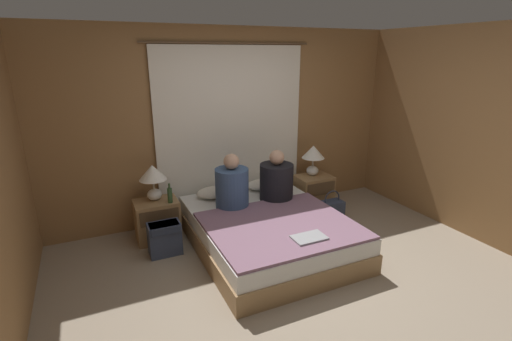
{
  "coord_description": "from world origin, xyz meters",
  "views": [
    {
      "loc": [
        -1.75,
        -2.62,
        2.18
      ],
      "look_at": [
        0.0,
        1.15,
        0.85
      ],
      "focal_mm": 26.0,
      "sensor_mm": 36.0,
      "label": 1
    }
  ],
  "objects_px": {
    "lamp_left": "(153,176)",
    "pillow_left": "(215,192)",
    "bed": "(267,231)",
    "person_left_in_bed": "(232,186)",
    "nightstand_right": "(313,192)",
    "backpack_on_floor": "(165,237)",
    "pillow_right": "(264,184)",
    "laptop_on_bed": "(309,238)",
    "person_right_in_bed": "(276,180)",
    "lamp_right": "(313,155)",
    "nightstand_left": "(157,220)",
    "handbag_on_floor": "(331,209)",
    "beer_bottle_on_left_stand": "(170,195)"
  },
  "relations": [
    {
      "from": "lamp_left",
      "to": "pillow_left",
      "type": "height_order",
      "value": "lamp_left"
    },
    {
      "from": "person_left_in_bed",
      "to": "nightstand_left",
      "type": "bearing_deg",
      "value": 158.09
    },
    {
      "from": "nightstand_left",
      "to": "nightstand_right",
      "type": "distance_m",
      "value": 2.23
    },
    {
      "from": "nightstand_left",
      "to": "person_right_in_bed",
      "type": "distance_m",
      "value": 1.53
    },
    {
      "from": "nightstand_right",
      "to": "lamp_left",
      "type": "height_order",
      "value": "lamp_left"
    },
    {
      "from": "lamp_right",
      "to": "handbag_on_floor",
      "type": "bearing_deg",
      "value": -85.42
    },
    {
      "from": "bed",
      "to": "nightstand_right",
      "type": "bearing_deg",
      "value": 33.4
    },
    {
      "from": "pillow_right",
      "to": "person_right_in_bed",
      "type": "distance_m",
      "value": 0.45
    },
    {
      "from": "bed",
      "to": "person_left_in_bed",
      "type": "bearing_deg",
      "value": 124.52
    },
    {
      "from": "lamp_left",
      "to": "backpack_on_floor",
      "type": "height_order",
      "value": "lamp_left"
    },
    {
      "from": "bed",
      "to": "nightstand_right",
      "type": "height_order",
      "value": "nightstand_right"
    },
    {
      "from": "pillow_right",
      "to": "handbag_on_floor",
      "type": "xyz_separation_m",
      "value": [
        0.8,
        -0.47,
        -0.33
      ]
    },
    {
      "from": "beer_bottle_on_left_stand",
      "to": "laptop_on_bed",
      "type": "distance_m",
      "value": 1.72
    },
    {
      "from": "nightstand_left",
      "to": "pillow_right",
      "type": "distance_m",
      "value": 1.48
    },
    {
      "from": "pillow_left",
      "to": "pillow_right",
      "type": "distance_m",
      "value": 0.7
    },
    {
      "from": "person_right_in_bed",
      "to": "laptop_on_bed",
      "type": "distance_m",
      "value": 1.15
    },
    {
      "from": "handbag_on_floor",
      "to": "nightstand_left",
      "type": "bearing_deg",
      "value": 169.93
    },
    {
      "from": "lamp_right",
      "to": "person_left_in_bed",
      "type": "relative_size",
      "value": 0.66
    },
    {
      "from": "laptop_on_bed",
      "to": "pillow_left",
      "type": "bearing_deg",
      "value": 106.65
    },
    {
      "from": "bed",
      "to": "person_right_in_bed",
      "type": "xyz_separation_m",
      "value": [
        0.32,
        0.4,
        0.45
      ]
    },
    {
      "from": "pillow_right",
      "to": "beer_bottle_on_left_stand",
      "type": "xyz_separation_m",
      "value": [
        -1.31,
        -0.18,
        0.13
      ]
    },
    {
      "from": "handbag_on_floor",
      "to": "backpack_on_floor",
      "type": "bearing_deg",
      "value": -179.92
    },
    {
      "from": "pillow_right",
      "to": "person_left_in_bed",
      "type": "bearing_deg",
      "value": -147.03
    },
    {
      "from": "beer_bottle_on_left_stand",
      "to": "person_right_in_bed",
      "type": "bearing_deg",
      "value": -10.08
    },
    {
      "from": "person_left_in_bed",
      "to": "laptop_on_bed",
      "type": "height_order",
      "value": "person_left_in_bed"
    },
    {
      "from": "lamp_right",
      "to": "pillow_right",
      "type": "bearing_deg",
      "value": 178.75
    },
    {
      "from": "pillow_right",
      "to": "backpack_on_floor",
      "type": "distance_m",
      "value": 1.56
    },
    {
      "from": "nightstand_right",
      "to": "person_right_in_bed",
      "type": "height_order",
      "value": "person_right_in_bed"
    },
    {
      "from": "pillow_left",
      "to": "person_right_in_bed",
      "type": "xyz_separation_m",
      "value": [
        0.68,
        -0.4,
        0.19
      ]
    },
    {
      "from": "lamp_right",
      "to": "person_left_in_bed",
      "type": "height_order",
      "value": "person_left_in_bed"
    },
    {
      "from": "backpack_on_floor",
      "to": "beer_bottle_on_left_stand",
      "type": "bearing_deg",
      "value": 63.25
    },
    {
      "from": "bed",
      "to": "person_left_in_bed",
      "type": "xyz_separation_m",
      "value": [
        -0.27,
        0.4,
        0.47
      ]
    },
    {
      "from": "nightstand_left",
      "to": "lamp_left",
      "type": "height_order",
      "value": "lamp_left"
    },
    {
      "from": "bed",
      "to": "person_right_in_bed",
      "type": "height_order",
      "value": "person_right_in_bed"
    },
    {
      "from": "person_left_in_bed",
      "to": "handbag_on_floor",
      "type": "relative_size",
      "value": 1.64
    },
    {
      "from": "lamp_right",
      "to": "beer_bottle_on_left_stand",
      "type": "bearing_deg",
      "value": -175.64
    },
    {
      "from": "nightstand_right",
      "to": "beer_bottle_on_left_stand",
      "type": "relative_size",
      "value": 2.13
    },
    {
      "from": "lamp_right",
      "to": "lamp_left",
      "type": "bearing_deg",
      "value": 180.0
    },
    {
      "from": "bed",
      "to": "pillow_left",
      "type": "relative_size",
      "value": 4.21
    },
    {
      "from": "person_right_in_bed",
      "to": "handbag_on_floor",
      "type": "bearing_deg",
      "value": -4.41
    },
    {
      "from": "lamp_left",
      "to": "pillow_left",
      "type": "distance_m",
      "value": 0.83
    },
    {
      "from": "nightstand_right",
      "to": "backpack_on_floor",
      "type": "xyz_separation_m",
      "value": [
        -2.23,
        -0.41,
        -0.03
      ]
    },
    {
      "from": "nightstand_right",
      "to": "nightstand_left",
      "type": "bearing_deg",
      "value": 180.0
    },
    {
      "from": "bed",
      "to": "laptop_on_bed",
      "type": "bearing_deg",
      "value": -81.81
    },
    {
      "from": "nightstand_left",
      "to": "nightstand_right",
      "type": "height_order",
      "value": "same"
    },
    {
      "from": "bed",
      "to": "lamp_left",
      "type": "bearing_deg",
      "value": 144.89
    },
    {
      "from": "pillow_left",
      "to": "handbag_on_floor",
      "type": "relative_size",
      "value": 1.19
    },
    {
      "from": "person_left_in_bed",
      "to": "backpack_on_floor",
      "type": "relative_size",
      "value": 1.75
    },
    {
      "from": "person_right_in_bed",
      "to": "beer_bottle_on_left_stand",
      "type": "relative_size",
      "value": 2.71
    },
    {
      "from": "bed",
      "to": "nightstand_left",
      "type": "bearing_deg",
      "value": 146.6
    }
  ]
}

